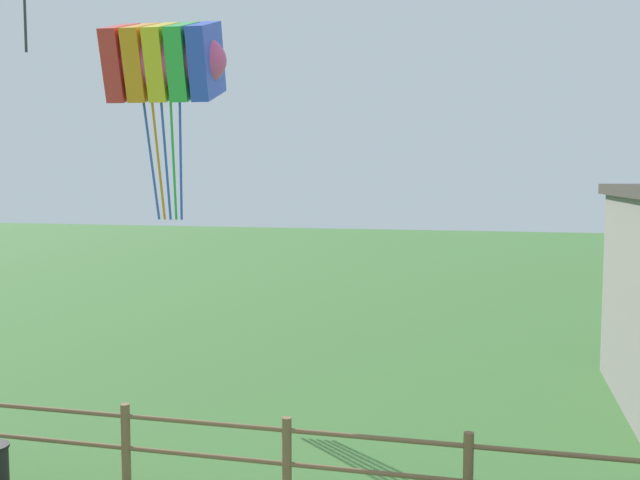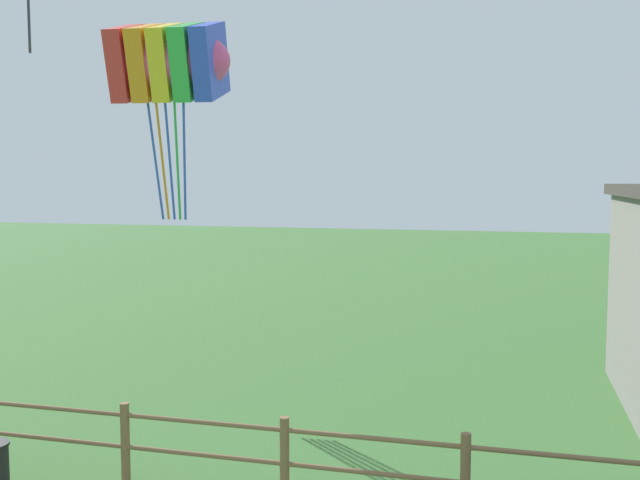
# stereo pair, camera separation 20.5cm
# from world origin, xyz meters

# --- Properties ---
(wooden_fence) EXTENTS (15.43, 0.14, 1.24)m
(wooden_fence) POSITION_xyz_m (-0.00, 5.11, 0.71)
(wooden_fence) COLOR brown
(wooden_fence) RESTS_ON ground_plane
(kite_rainbow_parafoil) EXTENTS (3.06, 2.25, 4.58)m
(kite_rainbow_parafoil) POSITION_xyz_m (-4.52, 10.75, 7.29)
(kite_rainbow_parafoil) COLOR #E54C8C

